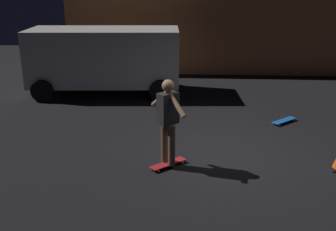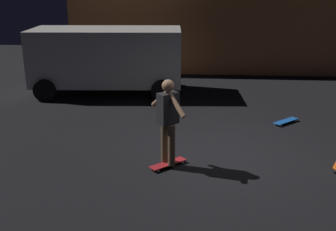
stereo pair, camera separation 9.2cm
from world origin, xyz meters
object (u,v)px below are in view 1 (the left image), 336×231
at_px(skater, 168,116).
at_px(skateboard_spare, 284,121).
at_px(skateboard_ridden, 168,164).
at_px(parked_van, 104,57).

bearing_deg(skater, skateboard_spare, 43.86).
bearing_deg(skateboard_ridden, skater, 0.00).
distance_m(skateboard_ridden, skater, 0.98).
bearing_deg(skateboard_spare, skater, -136.14).
bearing_deg(parked_van, skateboard_ridden, -66.26).
bearing_deg(skater, skateboard_ridden, 0.00).
bearing_deg(parked_van, skateboard_spare, -26.61).
relative_size(parked_van, skateboard_spare, 6.58).
bearing_deg(skater, parked_van, 113.74).
xyz_separation_m(parked_van, skateboard_ridden, (2.31, -5.26, -1.11)).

